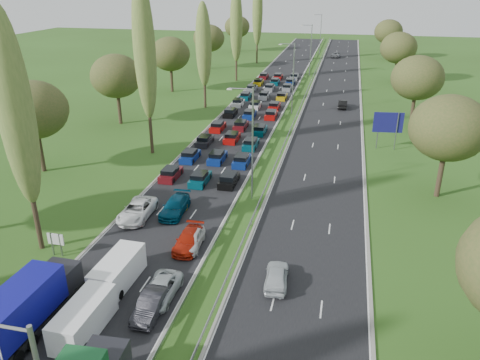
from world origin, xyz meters
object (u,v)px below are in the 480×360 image
Objects in this scene: blue_lorry at (30,305)px; white_van_front at (86,316)px; near_car_2 at (137,210)px; direction_sign at (388,124)px; info_sign at (56,241)px; white_van_rear at (120,269)px.

white_van_front is at bearing 12.37° from blue_lorry.
near_car_2 is 16.07m from white_van_front.
blue_lorry is at bearing -120.44° from direction_sign.
white_van_front is 10.58m from info_sign.
blue_lorry is 3.72m from white_van_front.
blue_lorry is 9.23m from info_sign.
blue_lorry is 4.23× the size of info_sign.
near_car_2 is 16.43m from blue_lorry.
near_car_2 is 2.71× the size of info_sign.
near_car_2 is 10.70m from white_van_rear.
direction_sign reaches higher than white_van_front.
direction_sign is (28.80, 34.42, 2.20)m from info_sign.
white_van_front is 1.05× the size of direction_sign.
near_car_2 is at bearing -133.38° from direction_sign.
direction_sign reaches higher than blue_lorry.
near_car_2 is 1.05× the size of white_van_front.
white_van_front is 0.98× the size of white_van_rear.
near_car_2 is 8.78m from info_sign.
direction_sign is (25.04, 26.50, 2.76)m from near_car_2.
blue_lorry is 49.78m from direction_sign.
white_van_front is (3.40, -15.71, 0.31)m from near_car_2.
blue_lorry is 7.06m from white_van_rear.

